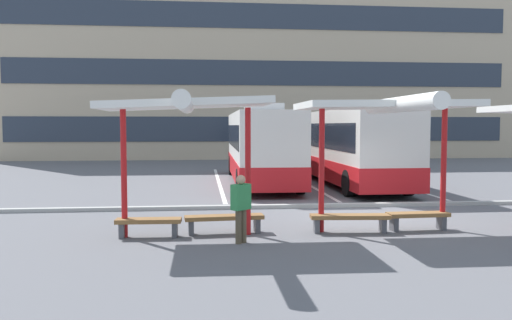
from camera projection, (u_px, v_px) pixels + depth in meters
The scene contains 15 objects.
ground_plane at pixel (365, 216), 15.31m from camera, with size 160.00×160.00×0.00m, color slate.
terminal_building at pixel (254, 59), 47.58m from camera, with size 41.81×15.22×19.94m.
coach_bus_0 at pixel (260, 147), 24.08m from camera, with size 2.77×11.42×3.56m.
coach_bus_1 at pixel (345, 146), 24.14m from camera, with size 2.70×12.44×3.64m.
lane_stripe_0 at pixel (219, 182), 24.59m from camera, with size 0.16×14.00×0.01m, color white.
lane_stripe_1 at pixel (302, 181), 24.99m from camera, with size 0.16×14.00×0.01m, color white.
lane_stripe_2 at pixel (382, 180), 25.39m from camera, with size 0.16×14.00×0.01m, color white.
waiting_shelter_0 at pixel (186, 108), 12.17m from camera, with size 3.93×4.23×3.30m.
bench_0 at pixel (149, 223), 12.42m from camera, with size 1.54×0.47×0.45m.
bench_1 at pixel (224, 220), 12.87m from camera, with size 1.96×0.58×0.45m.
waiting_shelter_1 at pixel (388, 108), 12.81m from camera, with size 4.16×4.38×3.30m.
bench_2 at pixel (350, 219), 12.97m from camera, with size 1.97×0.58×0.45m.
bench_3 at pixel (418, 217), 13.27m from camera, with size 1.58×0.48×0.45m.
platform_kerb at pixel (348, 205), 17.03m from camera, with size 44.00×0.24×0.12m, color #ADADA8.
waiting_passenger_0 at pixel (241, 205), 11.77m from camera, with size 0.48×0.46×1.54m.
Camera 1 is at (-4.72, -14.76, 2.65)m, focal length 36.92 mm.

